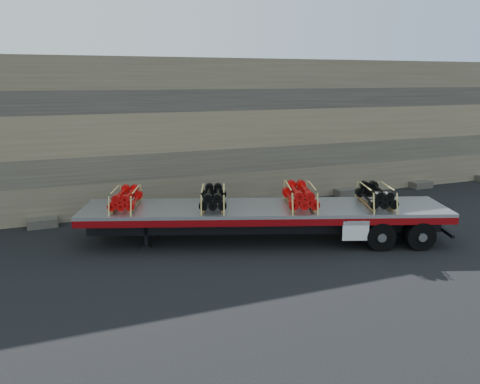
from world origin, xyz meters
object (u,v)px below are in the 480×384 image
object	(u,v)px
bundle_midfront	(213,198)
bundle_rear	(376,196)
bundle_front	(126,199)
bundle_midrear	(300,196)
trailer	(264,223)

from	to	relation	value
bundle_midfront	bundle_rear	xyz separation A→B (m)	(5.81, -2.05, 0.02)
bundle_front	bundle_midfront	xyz separation A→B (m)	(3.08, -1.09, 0.01)
bundle_midfront	bundle_midrear	distance (m)	3.27
trailer	bundle_midrear	xyz separation A→B (m)	(1.25, -0.44, 1.07)
trailer	bundle_midrear	bearing A→B (deg)	-0.00
bundle_rear	bundle_front	bearing A→B (deg)	180.00
trailer	bundle_midrear	world-z (taller)	bundle_midrear
trailer	bundle_midfront	size ratio (longest dim) A/B	6.97
bundle_rear	trailer	bearing A→B (deg)	180.00
bundle_front	bundle_midfront	size ratio (longest dim) A/B	0.96
trailer	bundle_front	world-z (taller)	bundle_front
bundle_rear	bundle_midfront	bearing A→B (deg)	180.00
trailer	bundle_front	distance (m)	5.30
bundle_midfront	bundle_rear	size ratio (longest dim) A/B	0.95
bundle_front	bundle_midrear	distance (m)	6.53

